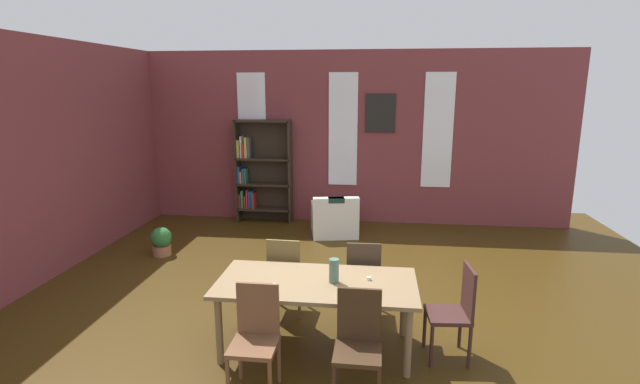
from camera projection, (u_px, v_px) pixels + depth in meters
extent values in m
plane|color=#3D2A0C|center=(318.00, 311.00, 5.63)|extent=(10.15, 10.15, 0.00)
cube|color=brown|center=(343.00, 138.00, 9.10)|extent=(8.63, 0.12, 3.30)
cube|color=brown|center=(2.00, 169.00, 5.72)|extent=(0.12, 8.81, 3.30)
cube|color=white|center=(252.00, 129.00, 9.21)|extent=(0.55, 0.02, 2.14)
cube|color=white|center=(343.00, 130.00, 9.00)|extent=(0.55, 0.02, 2.14)
cube|color=white|center=(438.00, 131.00, 8.79)|extent=(0.55, 0.02, 2.14)
cube|color=olive|center=(316.00, 283.00, 4.68)|extent=(1.99, 0.95, 0.04)
cylinder|color=olive|center=(219.00, 330.00, 4.50)|extent=(0.07, 0.07, 0.70)
cylinder|color=olive|center=(408.00, 342.00, 4.29)|extent=(0.07, 0.07, 0.70)
cylinder|color=olive|center=(241.00, 296.00, 5.23)|extent=(0.07, 0.07, 0.70)
cylinder|color=olive|center=(404.00, 305.00, 5.02)|extent=(0.07, 0.07, 0.70)
cylinder|color=#4C7266|center=(334.00, 271.00, 4.63)|extent=(0.10, 0.10, 0.24)
cylinder|color=silver|center=(369.00, 278.00, 4.70)|extent=(0.04, 0.04, 0.03)
cylinder|color=silver|center=(274.00, 286.00, 4.50)|extent=(0.04, 0.04, 0.05)
cube|color=brown|center=(287.00, 276.00, 5.54)|extent=(0.42, 0.42, 0.04)
cube|color=brown|center=(283.00, 261.00, 5.31)|extent=(0.38, 0.05, 0.50)
cylinder|color=brown|center=(305.00, 289.00, 5.74)|extent=(0.04, 0.04, 0.43)
cylinder|color=brown|center=(277.00, 287.00, 5.80)|extent=(0.04, 0.04, 0.43)
cylinder|color=brown|center=(299.00, 302.00, 5.39)|extent=(0.04, 0.04, 0.43)
cylinder|color=brown|center=(269.00, 300.00, 5.45)|extent=(0.04, 0.04, 0.43)
cube|color=#3E211F|center=(448.00, 315.00, 4.59)|extent=(0.43, 0.43, 0.04)
cube|color=#3E211F|center=(469.00, 292.00, 4.53)|extent=(0.06, 0.38, 0.50)
cylinder|color=#3E211F|center=(425.00, 327.00, 4.82)|extent=(0.04, 0.04, 0.43)
cylinder|color=#3E211F|center=(431.00, 346.00, 4.47)|extent=(0.04, 0.04, 0.43)
cylinder|color=#3E211F|center=(460.00, 328.00, 4.81)|extent=(0.04, 0.04, 0.43)
cylinder|color=#3E211F|center=(470.00, 347.00, 4.46)|extent=(0.04, 0.04, 0.43)
cube|color=#392D1F|center=(363.00, 279.00, 5.44)|extent=(0.41, 0.41, 0.04)
cube|color=#392D1F|center=(364.00, 265.00, 5.20)|extent=(0.38, 0.04, 0.50)
cylinder|color=#392D1F|center=(378.00, 292.00, 5.65)|extent=(0.04, 0.04, 0.43)
cylinder|color=#392D1F|center=(348.00, 291.00, 5.68)|extent=(0.04, 0.04, 0.43)
cylinder|color=#392D1F|center=(379.00, 306.00, 5.30)|extent=(0.04, 0.04, 0.43)
cylinder|color=#392D1F|center=(347.00, 304.00, 5.33)|extent=(0.04, 0.04, 0.43)
cube|color=#3B2615|center=(358.00, 353.00, 3.93)|extent=(0.40, 0.40, 0.04)
cube|color=#3B2615|center=(359.00, 315.00, 4.06)|extent=(0.38, 0.03, 0.50)
cylinder|color=#3B2615|center=(338.00, 364.00, 4.18)|extent=(0.04, 0.04, 0.43)
cylinder|color=#3B2615|center=(379.00, 367.00, 4.14)|extent=(0.04, 0.04, 0.43)
cube|color=brown|center=(254.00, 346.00, 4.04)|extent=(0.40, 0.40, 0.04)
cube|color=brown|center=(258.00, 310.00, 4.16)|extent=(0.38, 0.03, 0.50)
cylinder|color=brown|center=(228.00, 382.00, 3.94)|extent=(0.04, 0.04, 0.43)
cylinder|color=brown|center=(240.00, 358.00, 4.29)|extent=(0.04, 0.04, 0.43)
cylinder|color=brown|center=(279.00, 360.00, 4.24)|extent=(0.04, 0.04, 0.43)
cube|color=#2D2319|center=(238.00, 171.00, 9.23)|extent=(0.04, 0.30, 2.00)
cube|color=#2D2319|center=(290.00, 172.00, 9.11)|extent=(0.04, 0.30, 2.00)
cube|color=#2D2319|center=(266.00, 170.00, 9.31)|extent=(1.09, 0.01, 2.00)
cube|color=#2D2319|center=(265.00, 209.00, 9.34)|extent=(1.05, 0.30, 0.04)
cube|color=#B22D28|center=(241.00, 201.00, 9.36)|extent=(0.03, 0.19, 0.27)
cube|color=#33724C|center=(243.00, 199.00, 9.34)|extent=(0.05, 0.21, 0.35)
cube|color=#B22D28|center=(246.00, 201.00, 9.35)|extent=(0.03, 0.17, 0.24)
cube|color=#B22D28|center=(248.00, 198.00, 9.33)|extent=(0.03, 0.20, 0.37)
cube|color=#284C8C|center=(250.00, 199.00, 9.33)|extent=(0.03, 0.17, 0.33)
cube|color=#284C8C|center=(253.00, 199.00, 9.32)|extent=(0.05, 0.18, 0.34)
cube|color=#B22D28|center=(255.00, 200.00, 9.32)|extent=(0.03, 0.25, 0.30)
cube|color=#2D2319|center=(264.00, 184.00, 9.23)|extent=(1.05, 0.30, 0.04)
cube|color=#284C8C|center=(240.00, 174.00, 9.24)|extent=(0.04, 0.21, 0.33)
cube|color=orange|center=(242.00, 177.00, 9.25)|extent=(0.03, 0.21, 0.23)
cube|color=#284C8C|center=(244.00, 176.00, 9.24)|extent=(0.04, 0.21, 0.29)
cube|color=#33724C|center=(246.00, 176.00, 9.23)|extent=(0.03, 0.21, 0.29)
cube|color=#2D2319|center=(263.00, 159.00, 9.12)|extent=(1.05, 0.30, 0.04)
cube|color=gold|center=(239.00, 149.00, 9.13)|extent=(0.05, 0.19, 0.34)
cube|color=white|center=(242.00, 147.00, 9.12)|extent=(0.03, 0.19, 0.42)
cube|color=#B22D28|center=(244.00, 151.00, 9.13)|extent=(0.03, 0.24, 0.27)
cube|color=gold|center=(246.00, 147.00, 9.11)|extent=(0.05, 0.19, 0.40)
cube|color=#4C4C51|center=(249.00, 148.00, 9.10)|extent=(0.05, 0.16, 0.39)
cube|color=#2D2319|center=(262.00, 121.00, 8.95)|extent=(1.05, 0.30, 0.04)
cube|color=silver|center=(334.00, 223.00, 8.55)|extent=(0.94, 0.94, 0.40)
cube|color=silver|center=(336.00, 207.00, 8.16)|extent=(0.82, 0.31, 0.35)
cube|color=silver|center=(353.00, 208.00, 8.52)|extent=(0.26, 0.73, 0.15)
cube|color=silver|center=(315.00, 209.00, 8.47)|extent=(0.26, 0.73, 0.15)
cube|color=#19382D|center=(336.00, 200.00, 8.13)|extent=(0.31, 0.22, 0.08)
cylinder|color=#9E6042|center=(162.00, 250.00, 7.49)|extent=(0.29, 0.29, 0.16)
sphere|color=#2D6B33|center=(161.00, 237.00, 7.44)|extent=(0.33, 0.33, 0.33)
cube|color=black|center=(380.00, 113.00, 8.84)|extent=(0.56, 0.03, 0.72)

